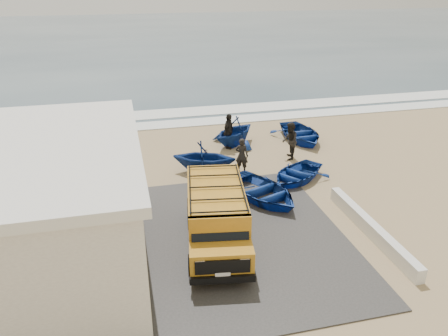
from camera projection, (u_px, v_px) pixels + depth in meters
ground at (224, 212)px, 18.18m from camera, size 160.00×160.00×0.00m
slab at (184, 244)px, 15.97m from camera, size 12.00×10.00×0.05m
ocean at (139, 37)px, 67.86m from camera, size 180.00×88.00×0.01m
surf_line at (181, 123)px, 28.81m from camera, size 180.00×1.60×0.06m
surf_wash at (176, 113)px, 31.04m from camera, size 180.00×2.20×0.04m
building at (10, 211)px, 13.91m from camera, size 8.40×9.40×4.30m
parapet at (371, 229)px, 16.48m from camera, size 0.35×6.00×0.55m
van at (217, 215)px, 15.62m from camera, size 2.79×5.43×2.22m
boat_near_left at (262, 191)px, 19.04m from camera, size 4.12×4.77×0.83m
boat_near_right at (296, 174)px, 20.82m from camera, size 4.16×3.96×0.70m
boat_mid_left at (204, 157)px, 21.47m from camera, size 3.88×3.63×1.64m
boat_mid_right at (300, 134)px, 25.85m from camera, size 2.98×4.09×0.83m
boat_far_left at (234, 131)px, 24.99m from camera, size 4.17×4.10×1.67m
fisherman_front at (242, 156)px, 21.46m from camera, size 0.78×0.71×1.80m
fisherman_middle at (290, 141)px, 23.00m from camera, size 1.06×1.19×2.01m
fisherman_back at (229, 131)px, 24.43m from camera, size 1.09×1.23×2.00m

